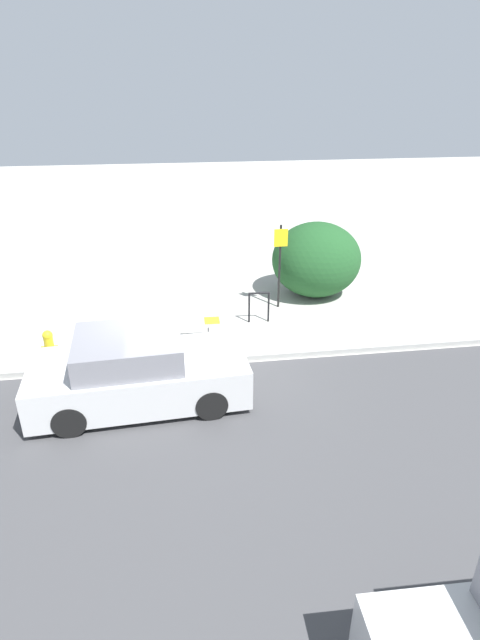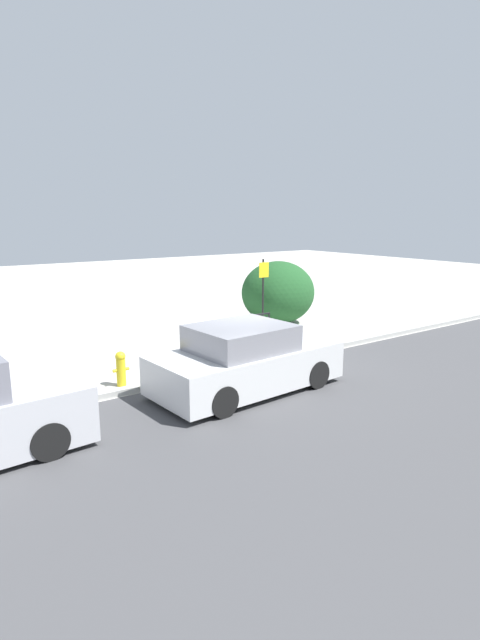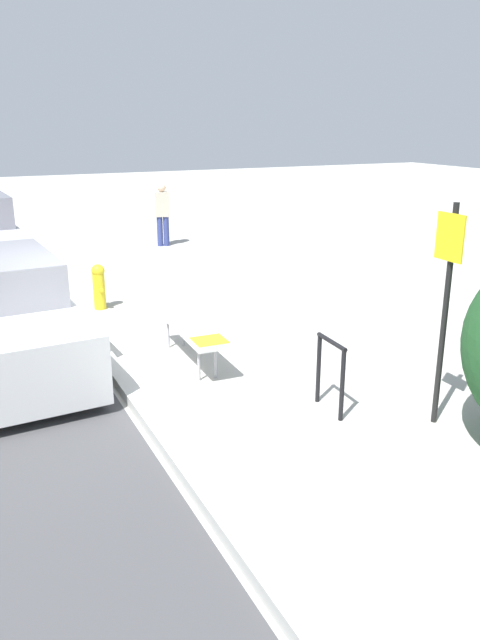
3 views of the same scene
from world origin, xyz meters
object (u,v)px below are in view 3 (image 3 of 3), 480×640
object	(u,v)px
fire_hydrant	(99,285)
bench	(190,327)
sign_post	(446,296)
pedestrian	(162,213)
bike_rack	(330,368)

from	to	relation	value
fire_hydrant	bench	bearing A→B (deg)	9.91
bench	sign_post	size ratio (longest dim) A/B	0.79
bench	pedestrian	bearing A→B (deg)	165.77
sign_post	fire_hydrant	xyz separation A→B (m)	(-5.60, -2.21, -0.98)
sign_post	fire_hydrant	bearing A→B (deg)	-158.48
fire_hydrant	pedestrian	size ratio (longest dim) A/B	0.49
bike_rack	pedestrian	size ratio (longest dim) A/B	0.53
sign_post	bench	bearing A→B (deg)	-147.66
fire_hydrant	pedestrian	distance (m)	5.52
sign_post	fire_hydrant	size ratio (longest dim) A/B	3.01
bike_rack	pedestrian	xyz separation A→B (m)	(-9.68, 1.37, 0.33)
bench	bike_rack	size ratio (longest dim) A/B	2.19
bench	sign_post	world-z (taller)	sign_post
bike_rack	sign_post	distance (m)	1.41
fire_hydrant	sign_post	bearing A→B (deg)	21.52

